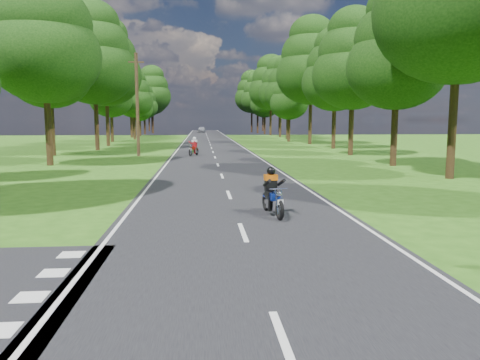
{
  "coord_description": "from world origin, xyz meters",
  "views": [
    {
      "loc": [
        -1.03,
        -9.57,
        2.85
      ],
      "look_at": [
        0.09,
        4.0,
        1.1
      ],
      "focal_mm": 35.0,
      "sensor_mm": 36.0,
      "label": 1
    }
  ],
  "objects": [
    {
      "name": "ground",
      "position": [
        0.0,
        0.0,
        0.0
      ],
      "size": [
        160.0,
        160.0,
        0.0
      ],
      "primitive_type": "plane",
      "color": "#2A5713",
      "rests_on": "ground"
    },
    {
      "name": "road_markings",
      "position": [
        -0.14,
        48.13,
        0.02
      ],
      "size": [
        7.4,
        140.0,
        0.01
      ],
      "color": "silver",
      "rests_on": "main_road"
    },
    {
      "name": "main_road",
      "position": [
        0.0,
        50.0,
        0.01
      ],
      "size": [
        7.0,
        140.0,
        0.02
      ],
      "primitive_type": "cube",
      "color": "black",
      "rests_on": "ground"
    },
    {
      "name": "telegraph_pole",
      "position": [
        -6.0,
        28.0,
        4.07
      ],
      "size": [
        1.2,
        0.26,
        8.0
      ],
      "color": "#382616",
      "rests_on": "ground"
    },
    {
      "name": "rider_near_blue",
      "position": [
        1.07,
        4.05,
        0.74
      ],
      "size": [
        0.81,
        1.8,
        1.45
      ],
      "primitive_type": null,
      "rotation": [
        0.0,
        0.0,
        0.13
      ],
      "color": "navy",
      "rests_on": "main_road"
    },
    {
      "name": "treeline",
      "position": [
        1.43,
        60.06,
        8.25
      ],
      "size": [
        40.0,
        115.35,
        14.78
      ],
      "color": "black",
      "rests_on": "ground"
    },
    {
      "name": "distant_car",
      "position": [
        -0.95,
        95.55,
        0.72
      ],
      "size": [
        1.95,
        4.21,
        1.4
      ],
      "primitive_type": "imported",
      "rotation": [
        0.0,
        0.0,
        -0.08
      ],
      "color": "silver",
      "rests_on": "main_road"
    },
    {
      "name": "rider_far_red",
      "position": [
        -1.65,
        27.94,
        0.77
      ],
      "size": [
        1.14,
        1.9,
        1.5
      ],
      "primitive_type": null,
      "rotation": [
        0.0,
        0.0,
        -0.32
      ],
      "color": "#98170B",
      "rests_on": "main_road"
    }
  ]
}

